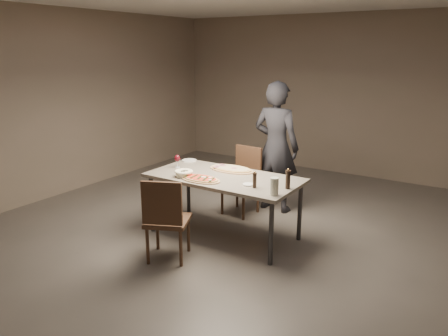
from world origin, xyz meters
The scene contains 14 objects.
room centered at (0.00, 0.00, 1.40)m, with size 7.00×7.00×7.00m.
dining_table centered at (0.00, 0.00, 0.69)m, with size 1.80×0.90×0.75m.
zucchini_pizza centered at (-0.14, -0.28, 0.77)m, with size 0.51×0.28×0.05m.
ham_pizza centered at (-0.07, 0.27, 0.77)m, with size 0.60×0.33×0.04m.
bread_basket centered at (-0.38, -0.27, 0.80)m, with size 0.22×0.22×0.08m.
oil_dish centered at (0.41, -0.15, 0.76)m, with size 0.13×0.13×0.01m.
pepper_mill_left centered at (0.51, -0.19, 0.84)m, with size 0.05×0.05×0.18m.
pepper_mill_right centered at (0.83, -0.03, 0.86)m, with size 0.06×0.06×0.22m.
carafe centered at (0.80, -0.29, 0.84)m, with size 0.09×0.09×0.18m.
wine_glass centered at (-0.71, 0.01, 0.86)m, with size 0.07×0.07×0.16m.
side_plate centered at (-0.79, 0.36, 0.76)m, with size 0.19×0.19×0.01m.
chair_near centered at (-0.15, -0.90, 0.52)m, with size 0.58×0.58×0.92m.
chair_far centered at (-0.21, 0.83, 0.51)m, with size 0.46×0.46×0.91m.
diner centered at (0.11, 1.14, 0.90)m, with size 0.66×0.43×1.80m, color black.
Camera 1 is at (2.67, -4.14, 2.20)m, focal length 35.00 mm.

